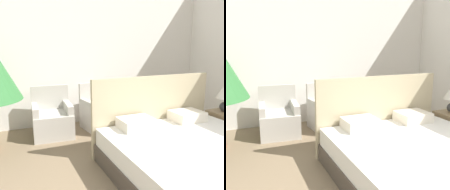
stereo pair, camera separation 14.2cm
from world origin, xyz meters
The scene contains 4 objects.
wall_back centered at (0.00, 3.93, 1.45)m, with size 10.00×0.06×2.90m.
bed centered at (0.43, 1.20, 0.26)m, with size 1.94×2.11×1.12m.
armchair_near_window_left centered at (-0.85, 3.33, 0.26)m, with size 0.70×0.71×0.84m.
armchair_near_window_right centered at (0.07, 3.33, 0.26)m, with size 0.74×0.74×0.84m.
Camera 2 is at (-1.45, -0.92, 1.58)m, focal length 40.00 mm.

